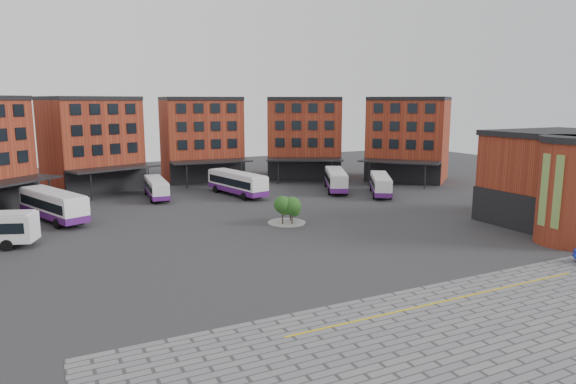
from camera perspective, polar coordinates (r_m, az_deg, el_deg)
name	(u,v)px	position (r m, az deg, el deg)	size (l,w,h in m)	color
ground	(324,252)	(48.25, 4.06, -6.72)	(160.00, 160.00, 0.00)	#28282B
paving_zone	(550,348)	(34.09, 27.10, -15.21)	(50.00, 22.00, 0.02)	slate
yellow_line	(449,300)	(38.85, 17.45, -11.38)	(26.00, 0.15, 0.02)	gold
main_building	(171,145)	(80.48, -12.92, 5.08)	(94.14, 42.48, 14.60)	maroon
east_building	(563,180)	(64.42, 28.21, 1.19)	(17.40, 15.40, 10.60)	maroon
tree_island	(289,208)	(58.60, 0.10, -1.79)	(4.40, 4.40, 3.35)	gray
bus_b	(53,205)	(66.05, -24.66, -1.31)	(7.20, 12.75, 3.54)	white
bus_c	(156,188)	(76.43, -14.42, 0.46)	(3.17, 10.31, 2.86)	white
bus_d	(237,183)	(76.64, -5.69, 1.01)	(5.27, 12.64, 3.47)	white
bus_e	(336,180)	(80.60, 5.34, 1.38)	(7.50, 11.48, 3.24)	silver
bus_f	(381,184)	(77.92, 10.25, 0.86)	(7.70, 10.35, 3.00)	white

